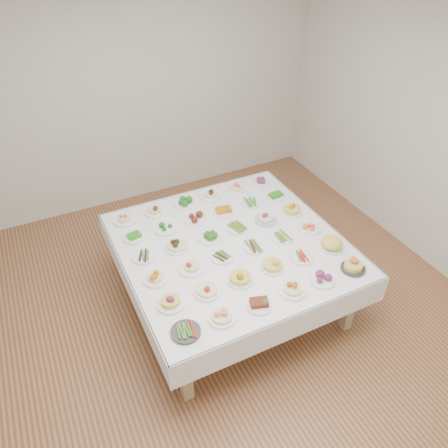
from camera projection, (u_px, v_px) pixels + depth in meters
name	position (u px, v px, depth m)	size (l,w,h in m)	color
room_envelope	(219.00, 154.00, 3.30)	(5.02, 5.02, 2.81)	#9B6740
display_table	(231.00, 249.00, 4.18)	(2.05, 2.05, 0.75)	white
dish_0	(186.00, 331.00, 3.29)	(0.23, 0.23, 0.05)	#2E2B29
dish_1	(222.00, 314.00, 3.37)	(0.22, 0.22, 0.12)	white
dish_2	(259.00, 303.00, 3.49)	(0.21, 0.21, 0.10)	white
dish_3	(293.00, 287.00, 3.60)	(0.22, 0.22, 0.12)	white
dish_4	(322.00, 277.00, 3.71)	(0.22, 0.22, 0.10)	white
dish_5	(354.00, 264.00, 3.81)	(0.22, 0.21, 0.14)	#2E2B29
dish_6	(171.00, 301.00, 3.49)	(0.22, 0.22, 0.12)	white
dish_7	(207.00, 288.00, 3.59)	(0.23, 0.23, 0.13)	white
dish_8	(240.00, 276.00, 3.70)	(0.23, 0.23, 0.14)	white
dish_9	(273.00, 264.00, 3.83)	(0.21, 0.20, 0.13)	white
dish_10	(302.00, 257.00, 3.96)	(0.22, 0.22, 0.05)	white
dish_11	(332.00, 244.00, 4.04)	(0.20, 0.20, 0.13)	white
dish_12	(155.00, 275.00, 3.72)	(0.22, 0.22, 0.12)	white
dish_13	(192.00, 266.00, 3.83)	(0.23, 0.23, 0.11)	white
dish_14	(222.00, 257.00, 3.97)	(0.21, 0.21, 0.05)	white
dish_15	(254.00, 247.00, 4.07)	(0.20, 0.20, 0.05)	white
dish_16	(282.00, 237.00, 4.19)	(0.21, 0.21, 0.05)	white
dish_17	(310.00, 228.00, 4.29)	(0.21, 0.21, 0.08)	white
dish_18	(144.00, 256.00, 3.97)	(0.21, 0.21, 0.05)	white
dish_19	(177.00, 244.00, 4.05)	(0.24, 0.24, 0.13)	white
dish_20	(210.00, 235.00, 4.17)	(0.22, 0.22, 0.10)	white
dish_21	(237.00, 227.00, 4.30)	(0.23, 0.22, 0.06)	white
dish_22	(266.00, 217.00, 4.40)	(0.22, 0.22, 0.11)	#4C66B2
dish_23	(292.00, 208.00, 4.50)	(0.22, 0.22, 0.13)	white
dish_24	(134.00, 236.00, 4.18)	(0.20, 0.20, 0.08)	white
dish_25	(166.00, 228.00, 4.29)	(0.21, 0.21, 0.08)	white
dish_26	(195.00, 217.00, 4.40)	(0.23, 0.23, 0.11)	white
dish_27	(224.00, 210.00, 4.51)	(0.22, 0.22, 0.10)	white
dish_28	(251.00, 203.00, 4.65)	(0.20, 0.20, 0.05)	white
dish_29	(276.00, 196.00, 4.74)	(0.20, 0.20, 0.08)	white
dish_30	(125.00, 217.00, 4.39)	(0.22, 0.22, 0.12)	white
dish_31	(155.00, 210.00, 4.51)	(0.21, 0.21, 0.10)	white
dish_32	(184.00, 202.00, 4.62)	(0.22, 0.22, 0.10)	white
dish_33	(210.00, 194.00, 4.74)	(0.23, 0.23, 0.11)	white
dish_34	(236.00, 187.00, 4.85)	(0.20, 0.20, 0.10)	white
dish_35	(261.00, 181.00, 4.97)	(0.22, 0.22, 0.09)	white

